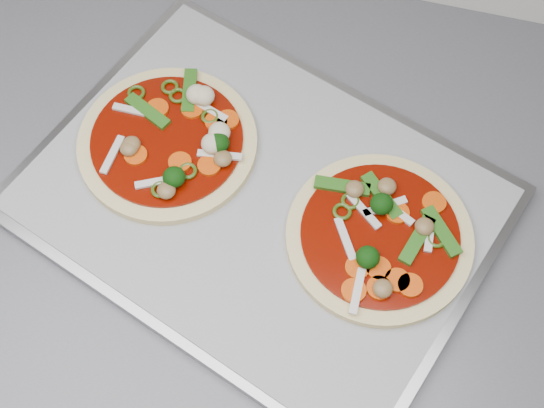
# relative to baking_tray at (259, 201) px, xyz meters

# --- Properties ---
(baking_tray) EXTENTS (0.57, 0.49, 0.02)m
(baking_tray) POSITION_rel_baking_tray_xyz_m (0.00, 0.00, 0.00)
(baking_tray) COLOR gray
(baking_tray) RESTS_ON countertop
(parchment) EXTENTS (0.54, 0.47, 0.00)m
(parchment) POSITION_rel_baking_tray_xyz_m (0.00, 0.00, 0.01)
(parchment) COLOR #A2A2A8
(parchment) RESTS_ON baking_tray
(pizza_left) EXTENTS (0.27, 0.27, 0.03)m
(pizza_left) POSITION_rel_baking_tray_xyz_m (-0.11, 0.04, 0.02)
(pizza_left) COLOR #ECCE89
(pizza_left) RESTS_ON parchment
(pizza_right) EXTENTS (0.25, 0.25, 0.03)m
(pizza_right) POSITION_rel_baking_tray_xyz_m (0.13, -0.02, 0.02)
(pizza_right) COLOR #ECCE89
(pizza_right) RESTS_ON parchment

